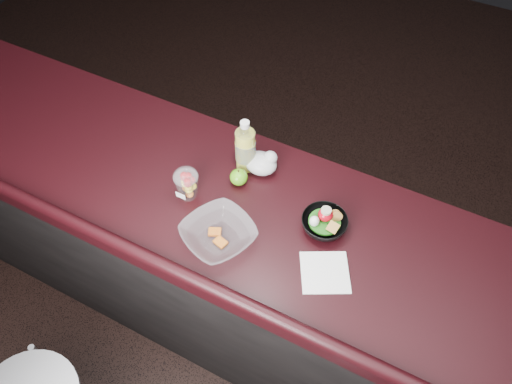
# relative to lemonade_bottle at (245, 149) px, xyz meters

# --- Properties ---
(ground) EXTENTS (8.00, 8.00, 0.00)m
(ground) POSITION_rel_lemonade_bottle_xyz_m (0.15, -0.48, -1.12)
(ground) COLOR black
(ground) RESTS_ON ground
(room_shell) EXTENTS (8.00, 8.00, 8.00)m
(room_shell) POSITION_rel_lemonade_bottle_xyz_m (0.15, -0.48, 0.71)
(room_shell) COLOR black
(room_shell) RESTS_ON ground
(counter) EXTENTS (4.06, 0.71, 1.02)m
(counter) POSITION_rel_lemonade_bottle_xyz_m (0.15, -0.18, -0.61)
(counter) COLOR black
(counter) RESTS_ON ground
(lemonade_bottle) EXTENTS (0.08, 0.08, 0.24)m
(lemonade_bottle) POSITION_rel_lemonade_bottle_xyz_m (0.00, 0.00, 0.00)
(lemonade_bottle) COLOR yellow
(lemonade_bottle) RESTS_ON counter
(fruit_cup) EXTENTS (0.09, 0.09, 0.13)m
(fruit_cup) POSITION_rel_lemonade_bottle_xyz_m (-0.12, -0.23, -0.03)
(fruit_cup) COLOR white
(fruit_cup) RESTS_ON counter
(green_apple) EXTENTS (0.07, 0.07, 0.07)m
(green_apple) POSITION_rel_lemonade_bottle_xyz_m (0.02, -0.09, -0.07)
(green_apple) COLOR #4E9210
(green_apple) RESTS_ON counter
(plastic_bag) EXTENTS (0.13, 0.11, 0.10)m
(plastic_bag) POSITION_rel_lemonade_bottle_xyz_m (0.06, 0.01, -0.06)
(plastic_bag) COLOR silver
(plastic_bag) RESTS_ON counter
(snack_bowl) EXTENTS (0.18, 0.18, 0.09)m
(snack_bowl) POSITION_rel_lemonade_bottle_xyz_m (0.38, -0.13, -0.07)
(snack_bowl) COLOR black
(snack_bowl) RESTS_ON counter
(takeout_bowl) EXTENTS (0.32, 0.32, 0.06)m
(takeout_bowl) POSITION_rel_lemonade_bottle_xyz_m (0.08, -0.34, -0.07)
(takeout_bowl) COLOR silver
(takeout_bowl) RESTS_ON counter
(paper_napkin) EXTENTS (0.22, 0.22, 0.00)m
(paper_napkin) POSITION_rel_lemonade_bottle_xyz_m (0.46, -0.30, -0.10)
(paper_napkin) COLOR white
(paper_napkin) RESTS_ON counter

